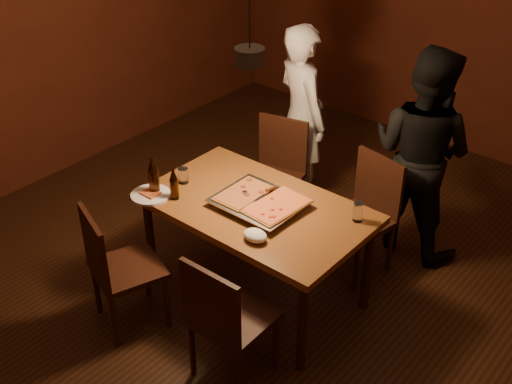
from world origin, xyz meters
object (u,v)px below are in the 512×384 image
Objects in this scene: chair_near_right at (224,313)px; diner_dark at (421,153)px; plate_slice at (151,195)px; chair_far_left at (277,163)px; pizza_tray at (259,203)px; dining_table at (256,214)px; beer_bottle_a at (153,176)px; chair_far_right at (367,204)px; diner_white at (301,118)px; chair_near_left at (113,260)px; pendant_lamp at (250,55)px; beer_bottle_b at (174,184)px.

diner_dark is (0.17, 1.97, 0.28)m from chair_near_right.
chair_far_left is at bearing 83.11° from plate_slice.
diner_dark is (0.52, 1.24, 0.04)m from pizza_tray.
beer_bottle_a is at bearing -152.35° from dining_table.
beer_bottle_a is at bearing 156.56° from chair_near_right.
chair_far_left is at bearing 24.54° from diner_dark.
chair_far_left is at bearing 117.22° from chair_near_right.
chair_far_right is at bearing 62.61° from dining_table.
chair_near_right is (0.37, -0.73, -0.14)m from dining_table.
diner_white is (-0.52, 1.20, 0.11)m from dining_table.
pendant_lamp is (0.43, 0.84, 1.22)m from chair_near_left.
chair_far_left is 1.52m from pendant_lamp.
beer_bottle_b is at bearing 61.66° from chair_far_right.
diner_dark is at bearing 83.30° from chair_near_left.
diner_white reaches higher than pizza_tray.
chair_far_right is 0.31× the size of diner_white.
chair_far_right reaches higher than dining_table.
chair_far_right is 1.83m from chair_near_left.
diner_dark is (1.04, 2.06, 0.28)m from chair_near_left.
pizza_tray is 0.50× the size of pendant_lamp.
diner_dark reaches higher than beer_bottle_a.
dining_table is at bearing 79.05° from chair_near_left.
diner_dark reaches higher than diner_white.
chair_far_left and chair_near_left have the same top height.
chair_near_right reaches higher than plate_slice.
beer_bottle_a is (-0.62, -0.33, 0.21)m from dining_table.
diner_dark is (0.14, 0.47, 0.28)m from chair_far_right.
diner_white is 0.97× the size of diner_dark.
chair_near_right is at bearing 104.95° from chair_far_left.
chair_near_left is 0.62m from beer_bottle_a.
chair_far_right and chair_near_right have the same top height.
chair_near_right is at bearing 137.91° from diner_white.
pizza_tray is at bearing 75.19° from chair_far_right.
diner_white is at bearing -95.97° from chair_far_left.
chair_far_right is 0.56m from diner_dark.
diner_dark is at bearing 63.69° from pendant_lamp.
chair_far_right is (0.40, 0.77, -0.14)m from dining_table.
diner_white reaches higher than chair_far_left.
pendant_lamp reaches higher than beer_bottle_b.
beer_bottle_a is at bearing 124.42° from chair_near_left.
plate_slice is (-0.12, 0.45, 0.22)m from chair_near_left.
chair_far_left is (-0.47, 0.83, -0.14)m from dining_table.
diner_white is at bearing 113.41° from dining_table.
pizza_tray is 0.58m from beer_bottle_b.
diner_white is at bearing 111.14° from pendant_lamp.
dining_table is 0.73m from beer_bottle_a.
pizza_tray is at bearing 26.52° from beer_bottle_a.
pendant_lamp is at bearing 36.77° from beer_bottle_b.
diner_dark reaches higher than chair_near_left.
beer_bottle_b reaches higher than plate_slice.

